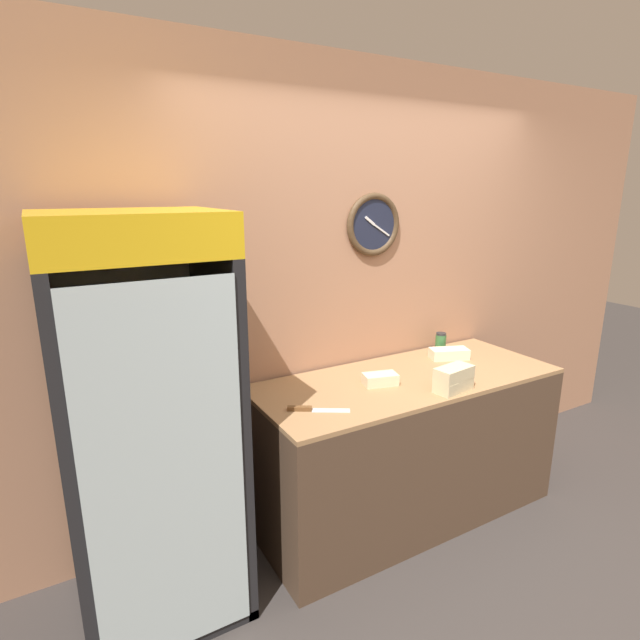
{
  "coord_description": "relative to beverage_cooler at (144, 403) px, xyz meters",
  "views": [
    {
      "loc": [
        -1.82,
        -1.21,
        1.97
      ],
      "look_at": [
        -0.56,
        0.98,
        1.3
      ],
      "focal_mm": 28.0,
      "sensor_mm": 36.0,
      "label": 1
    }
  ],
  "objects": [
    {
      "name": "ground_plane",
      "position": [
        1.48,
        -0.99,
        -1.03
      ],
      "size": [
        14.0,
        14.0,
        0.0
      ],
      "primitive_type": "plane",
      "color": "#383330"
    },
    {
      "name": "wall_back",
      "position": [
        1.48,
        0.35,
        0.32
      ],
      "size": [
        5.2,
        0.1,
        2.7
      ],
      "color": "#AD7A5B",
      "rests_on": "ground_plane"
    },
    {
      "name": "prep_counter",
      "position": [
        1.48,
        -0.07,
        -0.59
      ],
      "size": [
        1.85,
        0.74,
        0.89
      ],
      "color": "#4C3828",
      "rests_on": "ground_plane"
    },
    {
      "name": "beverage_cooler",
      "position": [
        0.0,
        0.0,
        0.0
      ],
      "size": [
        0.72,
        0.7,
        1.89
      ],
      "color": "black",
      "rests_on": "ground_plane"
    },
    {
      "name": "sandwich_stack_bottom",
      "position": [
        1.56,
        -0.35,
        -0.11
      ],
      "size": [
        0.24,
        0.15,
        0.07
      ],
      "color": "beige",
      "rests_on": "prep_counter"
    },
    {
      "name": "sandwich_stack_middle",
      "position": [
        1.56,
        -0.35,
        -0.04
      ],
      "size": [
        0.24,
        0.14,
        0.07
      ],
      "color": "beige",
      "rests_on": "sandwich_stack_bottom"
    },
    {
      "name": "sandwich_flat_left",
      "position": [
        1.27,
        -0.08,
        -0.11
      ],
      "size": [
        0.21,
        0.15,
        0.06
      ],
      "color": "beige",
      "rests_on": "prep_counter"
    },
    {
      "name": "sandwich_flat_right",
      "position": [
        1.92,
        0.06,
        -0.11
      ],
      "size": [
        0.27,
        0.19,
        0.07
      ],
      "color": "beige",
      "rests_on": "prep_counter"
    },
    {
      "name": "chefs_knife",
      "position": [
        0.76,
        -0.18,
        -0.13
      ],
      "size": [
        0.29,
        0.19,
        0.02
      ],
      "color": "silver",
      "rests_on": "prep_counter"
    },
    {
      "name": "condiment_jar",
      "position": [
        1.98,
        0.2,
        -0.08
      ],
      "size": [
        0.07,
        0.07,
        0.13
      ],
      "color": "#336B38",
      "rests_on": "prep_counter"
    }
  ]
}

